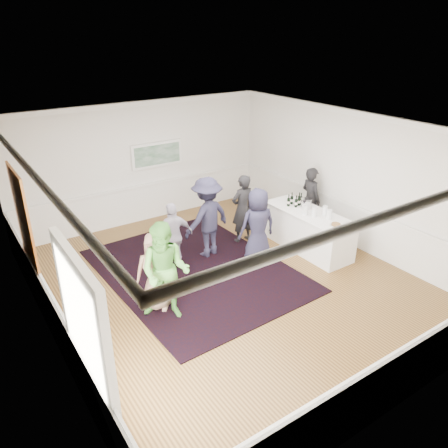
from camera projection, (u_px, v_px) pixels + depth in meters
floor at (228, 283)px, 9.11m from camera, size 8.00×8.00×0.00m
ceiling at (229, 130)px, 7.79m from camera, size 7.00×8.00×0.02m
wall_left at (41, 262)px, 6.67m from camera, size 0.02×8.00×3.20m
wall_right at (352, 180)px, 10.23m from camera, size 0.02×8.00×3.20m
wall_back at (143, 163)px, 11.47m from camera, size 7.00×0.02×3.20m
wall_front at (411, 316)px, 5.43m from camera, size 7.00×0.02×3.20m
wainscoting at (229, 262)px, 8.91m from camera, size 7.00×8.00×1.00m
mirror at (24, 220)px, 7.60m from camera, size 0.05×1.25×1.85m
doorway at (85, 337)px, 5.34m from camera, size 0.10×1.78×2.56m
landscape_painting at (157, 155)px, 11.56m from camera, size 1.44×0.06×0.66m
area_rug at (196, 270)px, 9.56m from camera, size 3.72×4.78×0.02m
serving_table at (308, 230)px, 10.33m from camera, size 0.88×2.32×0.94m
bartender at (310, 200)px, 11.12m from camera, size 0.44×0.64×1.70m
guest_tan at (156, 272)px, 8.02m from camera, size 0.90×0.84×1.54m
guest_green at (165, 272)px, 7.70m from camera, size 1.14×1.13×1.86m
guest_lilac at (173, 236)px, 9.38m from camera, size 0.92×0.43×1.52m
guest_dark_a at (207, 217)px, 9.86m from camera, size 1.32×0.91×1.88m
guest_dark_b at (242, 209)px, 10.54m from camera, size 0.63×0.42×1.71m
guest_navy at (258, 226)px, 9.66m from camera, size 0.93×0.70×1.71m
wine_bottles at (296, 199)px, 10.48m from camera, size 0.39×0.28×0.31m
juice_pitchers at (318, 211)px, 9.87m from camera, size 0.47×0.61×0.24m
ice_bucket at (306, 204)px, 10.30m from camera, size 0.26×0.26×0.25m
nut_bowl at (336, 225)px, 9.38m from camera, size 0.26×0.26×0.08m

